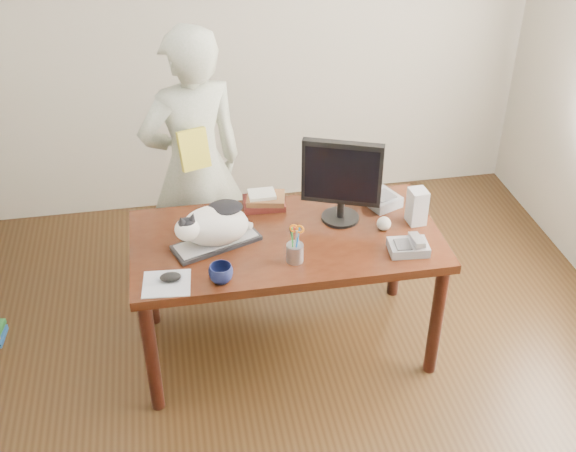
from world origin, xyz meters
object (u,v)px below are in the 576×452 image
at_px(mouse, 170,277).
at_px(person, 194,167).
at_px(monitor, 342,178).
at_px(coffee_mug, 221,274).
at_px(pen_cup, 295,251).
at_px(speaker, 417,206).
at_px(baseball, 384,224).
at_px(calculator, 379,198).
at_px(keyboard, 216,243).
at_px(desk, 284,251).
at_px(phone, 409,246).
at_px(book_stack, 264,200).
at_px(cat, 213,225).

height_order(mouse, person, person).
distance_m(monitor, coffee_mug, 0.82).
height_order(pen_cup, speaker, pen_cup).
relative_size(coffee_mug, person, 0.07).
xyz_separation_m(baseball, calculator, (0.05, 0.26, -0.01)).
xyz_separation_m(keyboard, mouse, (-0.24, -0.26, 0.01)).
relative_size(desk, pen_cup, 7.40).
distance_m(mouse, speaker, 1.34).
relative_size(keyboard, speaker, 2.42).
bearing_deg(coffee_mug, baseball, 17.84).
height_order(keyboard, baseball, baseball).
height_order(phone, calculator, phone).
relative_size(baseball, book_stack, 0.31).
distance_m(desk, cat, 0.47).
bearing_deg(keyboard, calculator, -6.04).
bearing_deg(calculator, desk, 172.38).
bearing_deg(baseball, pen_cup, -159.98).
relative_size(keyboard, book_stack, 1.96).
relative_size(cat, calculator, 1.59).
bearing_deg(keyboard, cat, -171.64).
bearing_deg(coffee_mug, cat, 91.05).
xyz_separation_m(mouse, phone, (1.19, 0.03, 0.01)).
relative_size(speaker, baseball, 2.63).
height_order(baseball, calculator, baseball).
bearing_deg(speaker, book_stack, 154.06).
relative_size(desk, mouse, 14.95).
relative_size(keyboard, person, 0.28).
height_order(phone, person, person).
distance_m(keyboard, speaker, 1.07).
bearing_deg(desk, calculator, 15.36).
height_order(keyboard, pen_cup, pen_cup).
distance_m(speaker, calculator, 0.27).
distance_m(keyboard, cat, 0.12).
relative_size(pen_cup, speaker, 1.10).
relative_size(desk, cat, 3.80).
height_order(keyboard, coffee_mug, coffee_mug).
bearing_deg(cat, desk, -6.89).
bearing_deg(phone, keyboard, 170.86).
bearing_deg(coffee_mug, desk, 46.47).
xyz_separation_m(coffee_mug, phone, (0.95, 0.07, -0.02)).
distance_m(desk, monitor, 0.52).
height_order(keyboard, phone, phone).
xyz_separation_m(cat, coffee_mug, (0.01, -0.30, -0.08)).
xyz_separation_m(cat, speaker, (1.08, 0.03, -0.03)).
height_order(coffee_mug, calculator, coffee_mug).
xyz_separation_m(phone, book_stack, (-0.65, 0.55, 0.01)).
distance_m(phone, person, 1.34).
height_order(calculator, person, person).
bearing_deg(book_stack, calculator, -1.04).
bearing_deg(coffee_mug, mouse, 169.11).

